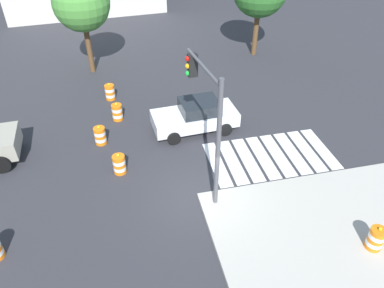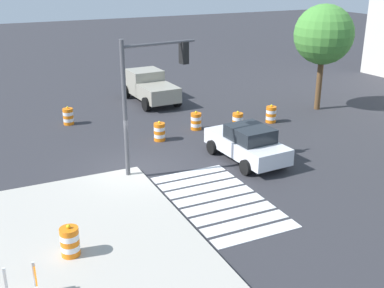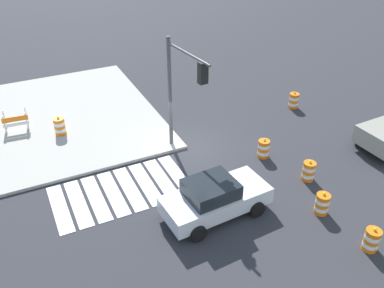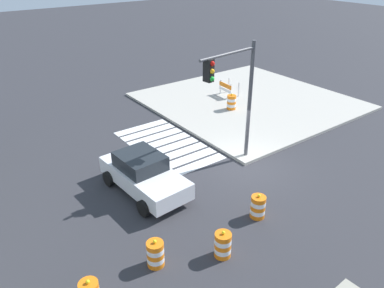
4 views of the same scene
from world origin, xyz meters
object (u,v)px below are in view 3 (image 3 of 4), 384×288
(traffic_barrel_crosswalk_end, at_px, (372,240))
(traffic_barrel_median_far, at_px, (322,204))
(sports_car, at_px, (215,198))
(traffic_barrel_near_corner, at_px, (264,149))
(traffic_barrel_far_curb, at_px, (309,171))
(traffic_barrel_median_near, at_px, (294,101))
(traffic_barrel_on_sidewalk, at_px, (60,126))
(construction_barricade, at_px, (16,121))
(traffic_light_pole, at_px, (183,82))

(traffic_barrel_crosswalk_end, relative_size, traffic_barrel_median_far, 1.00)
(sports_car, relative_size, traffic_barrel_crosswalk_end, 4.32)
(traffic_barrel_near_corner, height_order, traffic_barrel_far_curb, same)
(traffic_barrel_near_corner, height_order, traffic_barrel_median_near, same)
(traffic_barrel_median_far, distance_m, traffic_barrel_on_sidewalk, 13.46)
(traffic_barrel_median_far, bearing_deg, traffic_barrel_on_sidewalk, -52.04)
(traffic_barrel_median_far, bearing_deg, traffic_barrel_median_near, -120.83)
(traffic_barrel_near_corner, relative_size, construction_barricade, 0.78)
(traffic_barrel_crosswalk_end, distance_m, traffic_light_pole, 9.76)
(traffic_light_pole, bearing_deg, construction_barricade, -40.11)
(traffic_barrel_median_far, bearing_deg, traffic_barrel_crosswalk_end, 96.79)
(traffic_barrel_near_corner, xyz_separation_m, traffic_barrel_crosswalk_end, (-0.09, 6.70, 0.00))
(traffic_barrel_near_corner, bearing_deg, traffic_barrel_on_sidewalk, -36.33)
(traffic_barrel_median_far, distance_m, traffic_barrel_far_curb, 2.21)
(traffic_barrel_near_corner, bearing_deg, traffic_barrel_far_curb, 107.80)
(sports_car, bearing_deg, traffic_barrel_on_sidewalk, -63.50)
(traffic_barrel_median_near, height_order, traffic_barrel_on_sidewalk, traffic_barrel_on_sidewalk)
(sports_car, distance_m, traffic_barrel_median_near, 10.59)
(traffic_barrel_on_sidewalk, bearing_deg, traffic_barrel_near_corner, 143.67)
(traffic_barrel_near_corner, bearing_deg, sports_car, 32.07)
(traffic_barrel_crosswalk_end, height_order, traffic_barrel_far_curb, same)
(sports_car, height_order, traffic_barrel_on_sidewalk, sports_car)
(traffic_barrel_median_near, bearing_deg, traffic_barrel_near_corner, 37.99)
(sports_car, distance_m, construction_barricade, 12.01)
(traffic_light_pole, bearing_deg, traffic_barrel_on_sidewalk, -42.06)
(traffic_barrel_median_near, xyz_separation_m, traffic_light_pole, (8.02, 1.84, 3.46))
(traffic_barrel_on_sidewalk, relative_size, traffic_light_pole, 0.19)
(traffic_barrel_median_near, bearing_deg, construction_barricade, -15.11)
(traffic_light_pole, bearing_deg, traffic_barrel_median_far, 118.25)
(traffic_barrel_far_curb, xyz_separation_m, traffic_barrel_on_sidewalk, (9.23, -8.62, 0.15))
(traffic_barrel_median_far, height_order, traffic_barrel_on_sidewalk, traffic_barrel_on_sidewalk)
(traffic_barrel_near_corner, height_order, traffic_light_pole, traffic_light_pole)
(sports_car, relative_size, traffic_barrel_median_near, 4.32)
(traffic_light_pole, bearing_deg, sports_car, 81.72)
(traffic_barrel_on_sidewalk, relative_size, construction_barricade, 0.78)
(sports_car, relative_size, traffic_barrel_far_curb, 4.32)
(sports_car, distance_m, traffic_light_pole, 5.31)
(traffic_barrel_near_corner, bearing_deg, traffic_light_pole, -26.32)
(sports_car, distance_m, traffic_barrel_crosswalk_end, 5.89)
(traffic_barrel_far_curb, bearing_deg, sports_car, 1.92)
(traffic_barrel_on_sidewalk, bearing_deg, traffic_barrel_median_far, 127.96)
(sports_car, bearing_deg, traffic_barrel_median_near, -144.71)
(traffic_barrel_near_corner, height_order, traffic_barrel_median_far, same)
(traffic_barrel_crosswalk_end, height_order, traffic_barrel_median_near, same)
(traffic_barrel_crosswalk_end, relative_size, traffic_barrel_median_near, 1.00)
(traffic_barrel_median_far, xyz_separation_m, traffic_light_pole, (3.28, -6.10, 3.46))
(sports_car, height_order, construction_barricade, sports_car)
(traffic_barrel_median_near, distance_m, traffic_barrel_far_curb, 7.05)
(construction_barricade, bearing_deg, traffic_barrel_near_corner, 143.97)
(traffic_barrel_near_corner, xyz_separation_m, traffic_barrel_far_curb, (-0.77, 2.40, 0.00))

